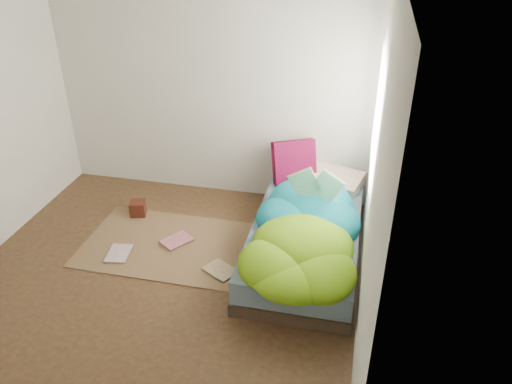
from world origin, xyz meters
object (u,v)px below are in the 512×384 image
pillow_magenta (294,162)px  open_book (316,176)px  wooden_box (138,208)px  bed (306,239)px  floor_book_b (171,236)px  floor_book_a (108,253)px

pillow_magenta → open_book: open_book is taller
open_book → wooden_box: open_book is taller
bed → floor_book_b: 1.37m
open_book → floor_book_a: bearing=-160.8°
bed → open_book: size_ratio=4.81×
open_book → floor_book_b: size_ratio=1.44×
wooden_box → floor_book_a: size_ratio=0.54×
pillow_magenta → floor_book_a: size_ratio=1.55×
pillow_magenta → floor_book_b: (-1.10, -0.87, -0.54)m
wooden_box → bed: bearing=-8.6°
floor_book_a → floor_book_b: floor_book_b is taller
wooden_box → floor_book_b: size_ratio=0.55×
wooden_box → floor_book_b: wooden_box is taller
bed → wooden_box: bed is taller
floor_book_b → open_book: bearing=41.1°
wooden_box → pillow_magenta: bearing=18.4°
pillow_magenta → floor_book_a: pillow_magenta is taller
floor_book_b → floor_book_a: bearing=-105.9°
bed → open_book: bearing=59.6°
pillow_magenta → wooden_box: size_ratio=2.85×
wooden_box → floor_book_a: (0.01, -0.73, -0.07)m
bed → wooden_box: size_ratio=12.64×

